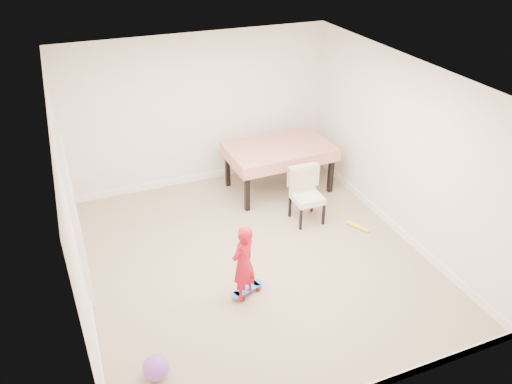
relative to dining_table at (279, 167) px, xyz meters
name	(u,v)px	position (x,y,z in m)	size (l,w,h in m)	color
ground	(255,258)	(-1.12, -1.69, -0.41)	(5.00, 5.00, 0.00)	tan
ceiling	(254,79)	(-1.12, -1.69, 2.17)	(4.50, 5.00, 0.04)	white
wall_back	(200,112)	(-1.12, 0.79, 0.89)	(4.50, 0.04, 2.60)	white
wall_front	(359,302)	(-1.12, -4.17, 0.89)	(4.50, 0.04, 2.60)	white
wall_left	(72,212)	(-3.35, -1.69, 0.89)	(0.04, 5.00, 2.60)	white
wall_right	(400,149)	(1.11, -1.69, 0.89)	(0.04, 5.00, 2.60)	white
door	(75,219)	(-3.34, -1.39, 0.62)	(0.10, 0.94, 2.11)	white
baseboard_back	(204,176)	(-1.12, 0.80, -0.35)	(4.50, 0.02, 0.12)	white
baseboard_left	(90,295)	(-3.36, -1.69, -0.35)	(0.02, 5.00, 0.12)	white
baseboard_right	(389,222)	(1.12, -1.69, -0.35)	(0.02, 5.00, 0.12)	white
dining_table	(279,167)	(0.00, 0.00, 0.00)	(1.74, 1.09, 0.82)	#AA090E
dining_chair	(307,196)	(-0.01, -1.09, 0.03)	(0.48, 0.56, 0.88)	white
skateboard	(247,291)	(-1.48, -2.32, -0.37)	(0.49, 0.18, 0.07)	blue
child	(243,265)	(-1.54, -2.39, 0.11)	(0.38, 0.25, 1.04)	red
balloon	(156,368)	(-2.83, -3.19, -0.27)	(0.28, 0.28, 0.28)	#9354CA
foam_toy	(358,226)	(0.63, -1.58, -0.38)	(0.06, 0.06, 0.40)	yellow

